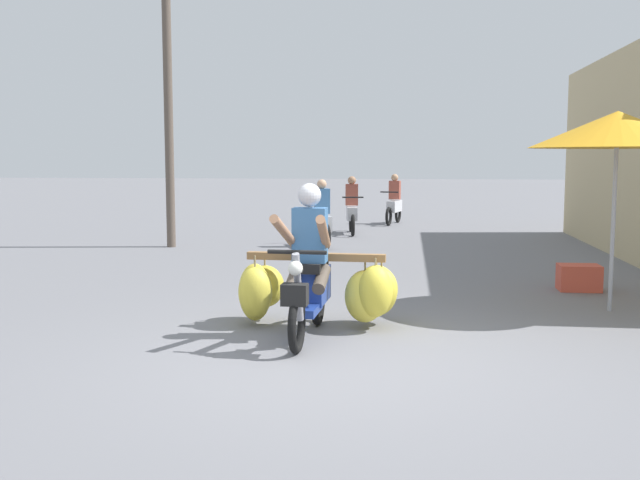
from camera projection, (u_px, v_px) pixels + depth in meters
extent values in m
plane|color=slate|center=(334.00, 362.00, 6.64)|extent=(120.00, 120.00, 0.00)
torus|color=black|center=(297.00, 324.00, 6.91)|extent=(0.10, 0.56, 0.56)
torus|color=black|center=(318.00, 300.00, 8.08)|extent=(0.10, 0.56, 0.56)
cube|color=navy|center=(307.00, 309.00, 7.39)|extent=(0.26, 0.57, 0.08)
cube|color=navy|center=(313.00, 285.00, 7.77)|extent=(0.31, 0.65, 0.36)
cube|color=black|center=(312.00, 265.00, 7.66)|extent=(0.29, 0.61, 0.10)
cylinder|color=gray|center=(298.00, 287.00, 6.93)|extent=(0.08, 0.29, 0.69)
cylinder|color=black|center=(297.00, 252.00, 6.85)|extent=(0.56, 0.06, 0.04)
sphere|color=silver|center=(295.00, 268.00, 6.79)|extent=(0.14, 0.14, 0.14)
cube|color=black|center=(295.00, 295.00, 6.78)|extent=(0.25, 0.17, 0.20)
cube|color=navy|center=(297.00, 293.00, 6.87)|extent=(0.11, 0.28, 0.04)
cube|color=olive|center=(316.00, 257.00, 7.88)|extent=(1.50, 0.17, 0.08)
cube|color=olive|center=(318.00, 257.00, 8.06)|extent=(1.35, 0.14, 0.06)
ellipsoid|color=yellow|center=(381.00, 289.00, 7.91)|extent=(0.38, 0.35, 0.46)
cylinder|color=#998459|center=(382.00, 263.00, 7.87)|extent=(0.02, 0.02, 0.16)
ellipsoid|color=yellow|center=(255.00, 292.00, 8.14)|extent=(0.41, 0.38, 0.64)
cylinder|color=#998459|center=(255.00, 260.00, 8.10)|extent=(0.02, 0.02, 0.14)
ellipsoid|color=yellow|center=(265.00, 286.00, 8.30)|extent=(0.46, 0.42, 0.48)
cylinder|color=#998459|center=(265.00, 260.00, 8.27)|extent=(0.02, 0.02, 0.19)
ellipsoid|color=yellow|center=(375.00, 291.00, 7.74)|extent=(0.42, 0.39, 0.55)
cylinder|color=#998459|center=(376.00, 263.00, 7.70)|extent=(0.02, 0.02, 0.11)
ellipsoid|color=yellow|center=(255.00, 292.00, 7.95)|extent=(0.40, 0.37, 0.55)
cylinder|color=#998459|center=(255.00, 263.00, 7.92)|extent=(0.02, 0.02, 0.15)
ellipsoid|color=yellow|center=(365.00, 296.00, 7.86)|extent=(0.51, 0.48, 0.56)
cylinder|color=#998459|center=(365.00, 265.00, 7.82)|extent=(0.02, 0.02, 0.18)
ellipsoid|color=yellow|center=(376.00, 291.00, 8.10)|extent=(0.54, 0.50, 0.57)
cylinder|color=#998459|center=(377.00, 261.00, 8.06)|extent=(0.02, 0.02, 0.16)
cube|color=#386699|center=(310.00, 235.00, 7.51)|extent=(0.35, 0.23, 0.56)
sphere|color=silver|center=(309.00, 195.00, 7.44)|extent=(0.24, 0.24, 0.24)
cylinder|color=#9E7051|center=(323.00, 232.00, 7.14)|extent=(0.11, 0.72, 0.39)
cylinder|color=#9E7051|center=(284.00, 232.00, 7.20)|extent=(0.17, 0.72, 0.39)
cylinder|color=#4C4238|center=(322.00, 279.00, 7.42)|extent=(0.15, 0.44, 0.27)
cylinder|color=#4C4238|center=(294.00, 278.00, 7.46)|extent=(0.15, 0.44, 0.27)
torus|color=black|center=(389.00, 216.00, 20.02)|extent=(0.19, 0.53, 0.52)
torus|color=black|center=(398.00, 214.00, 21.05)|extent=(0.19, 0.53, 0.52)
cube|color=silver|center=(394.00, 206.00, 20.60)|extent=(0.43, 0.93, 0.32)
cylinder|color=black|center=(389.00, 192.00, 19.99)|extent=(0.50, 0.14, 0.04)
cube|color=#994738|center=(395.00, 190.00, 20.57)|extent=(0.34, 0.26, 0.52)
sphere|color=tan|center=(395.00, 178.00, 20.52)|extent=(0.20, 0.20, 0.20)
torus|color=black|center=(315.00, 231.00, 15.93)|extent=(0.25, 0.52, 0.52)
torus|color=black|center=(327.00, 236.00, 14.86)|extent=(0.25, 0.52, 0.52)
cube|color=silver|center=(322.00, 223.00, 15.27)|extent=(0.52, 0.93, 0.32)
cylinder|color=black|center=(316.00, 201.00, 15.81)|extent=(0.48, 0.20, 0.04)
cube|color=#386699|center=(322.00, 201.00, 15.20)|extent=(0.35, 0.29, 0.52)
sphere|color=tan|center=(322.00, 184.00, 15.19)|extent=(0.20, 0.20, 0.20)
torus|color=black|center=(353.00, 225.00, 17.34)|extent=(0.14, 0.53, 0.52)
torus|color=black|center=(351.00, 221.00, 18.43)|extent=(0.14, 0.53, 0.52)
cube|color=silver|center=(352.00, 213.00, 17.96)|extent=(0.35, 0.92, 0.32)
cylinder|color=black|center=(353.00, 197.00, 17.31)|extent=(0.50, 0.10, 0.04)
cube|color=#994738|center=(352.00, 195.00, 17.93)|extent=(0.32, 0.23, 0.52)
sphere|color=#9E7051|center=(352.00, 180.00, 17.87)|extent=(0.20, 0.20, 0.20)
cylinder|color=#99999E|center=(613.00, 226.00, 8.75)|extent=(0.05, 0.05, 2.05)
cone|color=gold|center=(617.00, 129.00, 8.63)|extent=(2.05, 2.05, 0.43)
cube|color=#CC4C38|center=(579.00, 278.00, 10.22)|extent=(0.56, 0.40, 0.36)
cylinder|color=brown|center=(168.00, 111.00, 14.99)|extent=(0.18, 0.18, 5.56)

